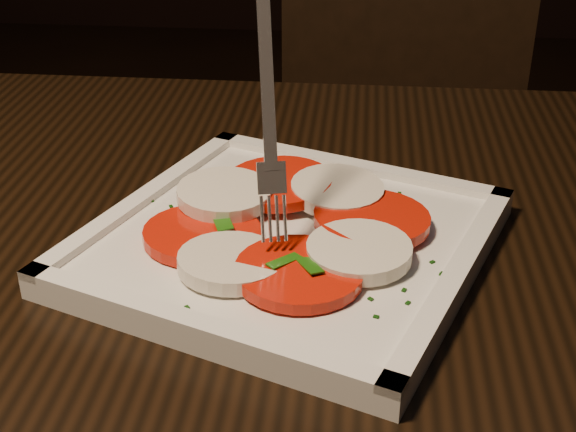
# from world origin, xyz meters

# --- Properties ---
(table) EXTENTS (1.20, 0.80, 0.75)m
(table) POSITION_xyz_m (0.12, -0.28, 0.65)
(table) COLOR black
(table) RESTS_ON ground
(chair) EXTENTS (0.47, 0.47, 0.93)m
(chair) POSITION_xyz_m (0.28, 0.51, 0.53)
(chair) COLOR black
(chair) RESTS_ON ground
(plate) EXTENTS (0.34, 0.34, 0.01)m
(plate) POSITION_xyz_m (0.18, -0.25, 0.76)
(plate) COLOR silver
(plate) RESTS_ON table
(caprese_salad) EXTENTS (0.22, 0.21, 0.02)m
(caprese_salad) POSITION_xyz_m (0.18, -0.25, 0.77)
(caprese_salad) COLOR red
(caprese_salad) RESTS_ON plate
(fork) EXTENTS (0.04, 0.07, 0.16)m
(fork) POSITION_xyz_m (0.17, -0.25, 0.86)
(fork) COLOR white
(fork) RESTS_ON caprese_salad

